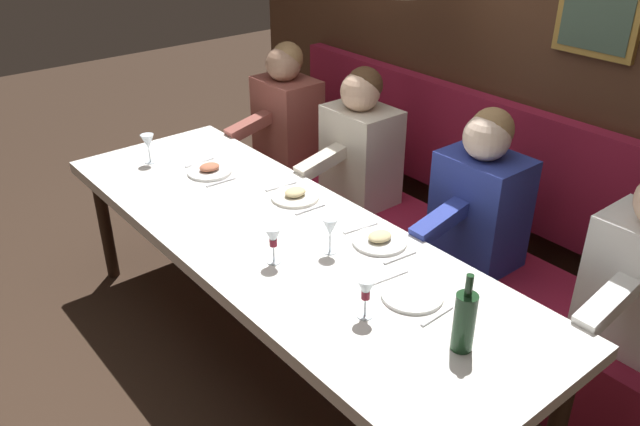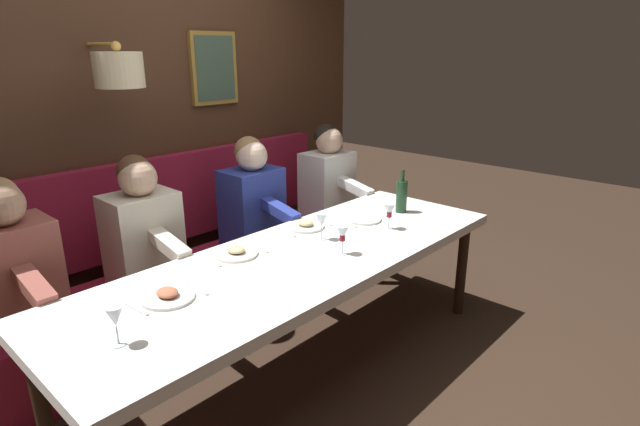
# 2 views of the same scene
# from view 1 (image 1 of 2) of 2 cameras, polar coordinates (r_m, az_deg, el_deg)

# --- Properties ---
(ground_plane) EXTENTS (12.00, 12.00, 0.00)m
(ground_plane) POSITION_cam_1_polar(r_m,az_deg,el_deg) (3.34, -3.19, -12.80)
(ground_plane) COLOR #332319
(dining_table) EXTENTS (0.90, 2.73, 0.74)m
(dining_table) POSITION_cam_1_polar(r_m,az_deg,el_deg) (2.93, -3.55, -2.79)
(dining_table) COLOR white
(dining_table) RESTS_ON ground_plane
(banquette_bench) EXTENTS (0.52, 2.93, 0.45)m
(banquette_bench) POSITION_cam_1_polar(r_m,az_deg,el_deg) (3.68, 7.96, -4.23)
(banquette_bench) COLOR maroon
(banquette_bench) RESTS_ON ground_plane
(back_wall_panel) EXTENTS (0.59, 4.13, 2.90)m
(back_wall_panel) POSITION_cam_1_polar(r_m,az_deg,el_deg) (3.65, 15.61, 14.31)
(back_wall_panel) COLOR #422819
(back_wall_panel) RESTS_ON ground_plane
(diner_near) EXTENTS (0.60, 0.40, 0.79)m
(diner_near) POSITION_cam_1_polar(r_m,az_deg,el_deg) (3.16, 14.05, 1.61)
(diner_near) COLOR #283893
(diner_near) RESTS_ON banquette_bench
(diner_middle) EXTENTS (0.60, 0.40, 0.79)m
(diner_middle) POSITION_cam_1_polar(r_m,az_deg,el_deg) (3.67, 3.58, 6.34)
(diner_middle) COLOR beige
(diner_middle) RESTS_ON banquette_bench
(diner_far) EXTENTS (0.60, 0.40, 0.79)m
(diner_far) POSITION_cam_1_polar(r_m,az_deg,el_deg) (4.18, -3.01, 9.18)
(diner_far) COLOR #934C42
(diner_far) RESTS_ON banquette_bench
(place_setting_0) EXTENTS (0.24, 0.32, 0.01)m
(place_setting_0) POSITION_cam_1_polar(r_m,az_deg,el_deg) (2.51, 8.15, -7.21)
(place_setting_0) COLOR silver
(place_setting_0) RESTS_ON dining_table
(place_setting_1) EXTENTS (0.24, 0.33, 0.05)m
(place_setting_1) POSITION_cam_1_polar(r_m,az_deg,el_deg) (2.82, 5.30, -2.39)
(place_setting_1) COLOR silver
(place_setting_1) RESTS_ON dining_table
(place_setting_2) EXTENTS (0.24, 0.32, 0.05)m
(place_setting_2) POSITION_cam_1_polar(r_m,az_deg,el_deg) (3.50, -9.74, 3.76)
(place_setting_2) COLOR silver
(place_setting_2) RESTS_ON dining_table
(place_setting_3) EXTENTS (0.24, 0.32, 0.05)m
(place_setting_3) POSITION_cam_1_polar(r_m,az_deg,el_deg) (3.19, -2.21, 1.56)
(place_setting_3) COLOR silver
(place_setting_3) RESTS_ON dining_table
(wine_glass_0) EXTENTS (0.07, 0.07, 0.16)m
(wine_glass_0) POSITION_cam_1_polar(r_m,az_deg,el_deg) (2.70, 0.90, -1.34)
(wine_glass_0) COLOR silver
(wine_glass_0) RESTS_ON dining_table
(wine_glass_1) EXTENTS (0.07, 0.07, 0.16)m
(wine_glass_1) POSITION_cam_1_polar(r_m,az_deg,el_deg) (2.33, 4.07, -6.83)
(wine_glass_1) COLOR silver
(wine_glass_1) RESTS_ON dining_table
(wine_glass_2) EXTENTS (0.07, 0.07, 0.16)m
(wine_glass_2) POSITION_cam_1_polar(r_m,az_deg,el_deg) (3.66, -14.99, 6.02)
(wine_glass_2) COLOR silver
(wine_glass_2) RESTS_ON dining_table
(wine_glass_3) EXTENTS (0.07, 0.07, 0.16)m
(wine_glass_3) POSITION_cam_1_polar(r_m,az_deg,el_deg) (2.64, -4.17, -2.23)
(wine_glass_3) COLOR silver
(wine_glass_3) RESTS_ON dining_table
(wine_bottle) EXTENTS (0.08, 0.08, 0.30)m
(wine_bottle) POSITION_cam_1_polar(r_m,az_deg,el_deg) (2.24, 12.65, -9.29)
(wine_bottle) COLOR #19381E
(wine_bottle) RESTS_ON dining_table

